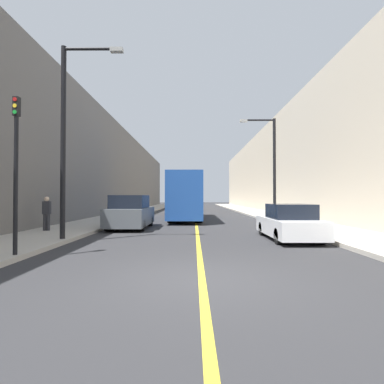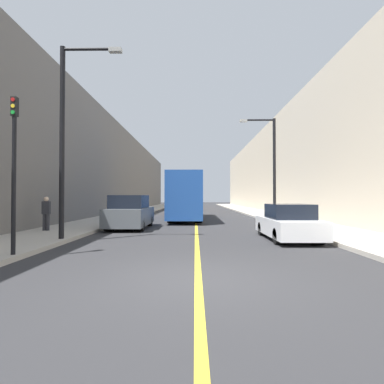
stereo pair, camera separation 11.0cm
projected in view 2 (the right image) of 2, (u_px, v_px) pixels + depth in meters
name	position (u px, v px, depth m)	size (l,w,h in m)	color
ground_plane	(198.00, 279.00, 6.47)	(200.00, 200.00, 0.00)	#2D2D30
sidewalk_left	(141.00, 211.00, 36.54)	(3.40, 72.00, 0.16)	#B2AA9E
sidewalk_right	(251.00, 211.00, 36.40)	(3.40, 72.00, 0.16)	#B2AA9E
building_row_left	(111.00, 171.00, 36.66)	(4.00, 72.00, 9.94)	#66605B
building_row_right	(281.00, 169.00, 36.45)	(4.00, 72.00, 10.41)	beige
road_center_line	(196.00, 212.00, 36.47)	(0.16, 72.00, 0.01)	gold
bus	(186.00, 196.00, 24.05)	(2.41, 10.83, 3.51)	#1E4793
parked_suv_left	(130.00, 213.00, 17.05)	(2.05, 4.74, 1.89)	#51565B
car_right_near	(288.00, 224.00, 12.56)	(1.84, 4.33, 1.50)	silver
street_lamp_left	(67.00, 129.00, 11.81)	(2.45, 0.24, 7.60)	black
street_lamp_right	(271.00, 162.00, 20.34)	(2.45, 0.24, 7.00)	black
traffic_light	(14.00, 169.00, 8.50)	(0.16, 0.18, 4.49)	black
pedestrian	(46.00, 213.00, 14.64)	(0.36, 0.23, 1.66)	#2D2D33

